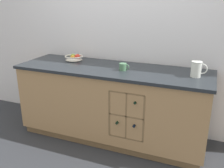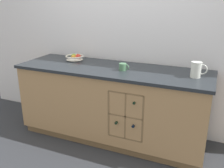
{
  "view_description": "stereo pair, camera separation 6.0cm",
  "coord_description": "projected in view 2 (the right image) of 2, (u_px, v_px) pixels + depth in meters",
  "views": [
    {
      "loc": [
        1.07,
        -2.66,
        1.72
      ],
      "look_at": [
        0.0,
        0.0,
        0.72
      ],
      "focal_mm": 40.0,
      "sensor_mm": 36.0,
      "label": 1
    },
    {
      "loc": [
        1.13,
        -2.64,
        1.72
      ],
      "look_at": [
        0.0,
        0.0,
        0.72
      ],
      "focal_mm": 40.0,
      "sensor_mm": 36.0,
      "label": 2
    }
  ],
  "objects": [
    {
      "name": "ground_plane",
      "position": [
        112.0,
        136.0,
        3.27
      ],
      "size": [
        14.0,
        14.0,
        0.0
      ],
      "primitive_type": "plane",
      "color": "#2D3035"
    },
    {
      "name": "kitchen_island",
      "position": [
        112.0,
        103.0,
        3.12
      ],
      "size": [
        2.33,
        0.75,
        0.92
      ],
      "color": "brown",
      "rests_on": "ground_plane"
    },
    {
      "name": "white_pitcher",
      "position": [
        196.0,
        69.0,
        2.59
      ],
      "size": [
        0.17,
        0.11,
        0.17
      ],
      "color": "silver",
      "rests_on": "kitchen_island"
    },
    {
      "name": "ceramic_mug",
      "position": [
        123.0,
        67.0,
        2.85
      ],
      "size": [
        0.12,
        0.09,
        0.08
      ],
      "color": "#4C7A56",
      "rests_on": "kitchen_island"
    },
    {
      "name": "fruit_bowl",
      "position": [
        75.0,
        57.0,
        3.32
      ],
      "size": [
        0.24,
        0.24,
        0.09
      ],
      "color": "silver",
      "rests_on": "kitchen_island"
    },
    {
      "name": "back_wall",
      "position": [
        125.0,
        34.0,
        3.22
      ],
      "size": [
        4.69,
        0.06,
        2.55
      ],
      "primitive_type": "cube",
      "color": "white",
      "rests_on": "ground_plane"
    }
  ]
}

